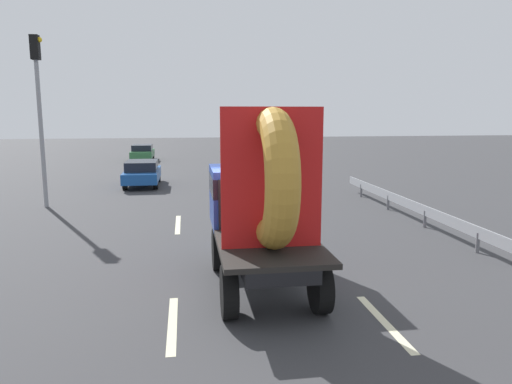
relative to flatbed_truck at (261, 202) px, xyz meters
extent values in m
plane|color=#38383A|center=(0.19, 0.00, -1.81)|extent=(120.00, 120.00, 0.00)
cylinder|color=black|center=(-0.85, 1.09, -1.32)|extent=(0.28, 0.98, 0.98)
cylinder|color=black|center=(0.85, 1.09, -1.32)|extent=(0.28, 0.98, 0.98)
cylinder|color=black|center=(-0.85, -1.67, -1.32)|extent=(0.28, 0.98, 0.98)
cylinder|color=black|center=(0.85, -1.67, -1.32)|extent=(0.28, 0.98, 0.98)
cube|color=black|center=(0.00, -0.25, -0.86)|extent=(1.30, 4.46, 0.25)
cube|color=navy|center=(0.00, 1.09, -0.06)|extent=(2.00, 1.78, 1.35)
cube|color=black|center=(0.00, 1.04, 0.24)|extent=(2.02, 1.69, 0.44)
cube|color=black|center=(0.00, -1.14, -0.68)|extent=(2.00, 2.68, 0.10)
cube|color=black|center=(0.00, 0.15, -0.08)|extent=(1.80, 0.08, 1.10)
torus|color=#B7842D|center=(0.00, -1.29, 0.68)|extent=(0.61, 2.62, 2.62)
cube|color=red|center=(0.00, -1.29, 0.68)|extent=(1.90, 0.03, 2.62)
cylinder|color=black|center=(-4.47, 15.99, -1.52)|extent=(0.20, 0.59, 0.59)
cylinder|color=black|center=(-3.02, 15.99, -1.52)|extent=(0.20, 0.59, 0.59)
cylinder|color=black|center=(-4.47, 13.50, -1.52)|extent=(0.20, 0.59, 0.59)
cylinder|color=black|center=(-3.02, 13.50, -1.52)|extent=(0.20, 0.59, 0.59)
cube|color=#194C99|center=(-3.74, 14.74, -1.26)|extent=(1.67, 3.89, 0.51)
cube|color=black|center=(-3.74, 14.65, -0.78)|extent=(1.50, 2.18, 0.46)
cylinder|color=gray|center=(-7.04, 9.70, 1.00)|extent=(0.16, 0.16, 5.63)
cube|color=black|center=(-7.04, 9.70, 4.27)|extent=(0.30, 0.36, 0.90)
sphere|color=yellow|center=(-6.87, 9.70, 4.55)|extent=(0.20, 0.20, 0.20)
cube|color=gray|center=(6.06, 5.76, -1.26)|extent=(0.06, 11.51, 0.32)
cylinder|color=slate|center=(6.06, 1.45, -1.54)|extent=(0.10, 0.10, 0.55)
cylinder|color=slate|center=(6.06, 4.32, -1.54)|extent=(0.10, 0.10, 0.55)
cylinder|color=slate|center=(6.06, 7.20, -1.54)|extent=(0.10, 0.10, 0.55)
cylinder|color=slate|center=(6.06, 10.08, -1.54)|extent=(0.10, 0.10, 0.55)
cube|color=beige|center=(-1.87, -1.79, -1.81)|extent=(0.16, 2.38, 0.01)
cube|color=beige|center=(-1.87, 5.90, -1.81)|extent=(0.16, 2.67, 0.01)
cube|color=beige|center=(1.87, -2.28, -1.81)|extent=(0.16, 2.40, 0.01)
cube|color=beige|center=(1.87, 6.23, -1.81)|extent=(0.16, 2.77, 0.01)
cylinder|color=black|center=(-5.50, 28.99, -1.53)|extent=(0.20, 0.57, 0.57)
cylinder|color=black|center=(-4.11, 28.99, -1.53)|extent=(0.20, 0.57, 0.57)
cylinder|color=black|center=(-5.50, 26.60, -1.53)|extent=(0.20, 0.57, 0.57)
cylinder|color=black|center=(-4.11, 26.60, -1.53)|extent=(0.20, 0.57, 0.57)
cube|color=#33723F|center=(-4.81, 27.80, -1.29)|extent=(1.60, 3.73, 0.49)
cube|color=black|center=(-4.81, 27.71, -0.82)|extent=(1.44, 2.09, 0.44)
camera|label=1|loc=(-1.58, -9.96, 1.90)|focal=33.84mm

